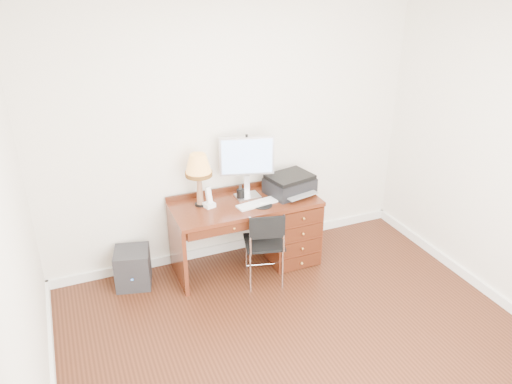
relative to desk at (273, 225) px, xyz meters
name	(u,v)px	position (x,y,z in m)	size (l,w,h in m)	color
ground	(307,349)	(-0.32, -1.40, -0.41)	(4.00, 4.00, 0.00)	black
room_shell	(276,301)	(-0.32, -0.77, -0.36)	(4.00, 4.00, 4.00)	silver
desk	(273,225)	(0.00, 0.00, 0.00)	(1.50, 0.67, 0.75)	#562212
monitor	(246,159)	(-0.26, 0.13, 0.74)	(0.55, 0.25, 0.64)	silver
keyboard	(259,203)	(-0.22, -0.10, 0.35)	(0.46, 0.13, 0.02)	white
mouse_pad	(263,204)	(-0.19, -0.15, 0.35)	(0.20, 0.20, 0.04)	black
printer	(290,184)	(0.19, 0.02, 0.44)	(0.53, 0.45, 0.21)	black
leg_lamp	(199,168)	(-0.76, 0.10, 0.74)	(0.27, 0.27, 0.54)	black
phone	(209,201)	(-0.69, 0.03, 0.40)	(0.12, 0.12, 0.21)	white
pen_cup	(241,194)	(-0.34, 0.08, 0.39)	(0.08, 0.08, 0.10)	black
chair	(267,240)	(-0.24, -0.37, 0.08)	(0.46, 0.47, 0.81)	black
equipment_box	(133,268)	(-1.49, 0.10, -0.22)	(0.33, 0.33, 0.39)	black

